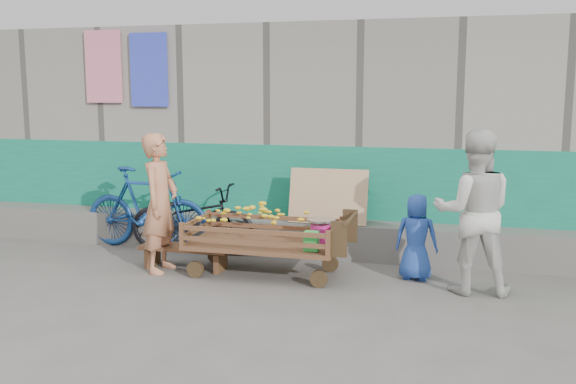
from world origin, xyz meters
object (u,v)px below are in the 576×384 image
(bench, at_px, (186,252))
(vendor_man, at_px, (160,203))
(woman, at_px, (474,212))
(banana_cart, at_px, (261,228))
(bicycle_dark, at_px, (192,218))
(bicycle_blue, at_px, (146,209))
(child, at_px, (416,237))

(bench, xyz_separation_m, vendor_man, (-0.23, -0.17, 0.61))
(woman, bearing_deg, banana_cart, -6.08)
(bicycle_dark, bearing_deg, woman, -102.62)
(banana_cart, height_order, bench, banana_cart)
(banana_cart, relative_size, vendor_man, 1.16)
(bicycle_dark, distance_m, bicycle_blue, 0.67)
(woman, xyz_separation_m, bicycle_dark, (-3.53, 0.80, -0.41))
(bench, xyz_separation_m, bicycle_dark, (-0.23, 0.75, 0.25))
(woman, height_order, child, woman)
(bench, distance_m, woman, 3.36)
(vendor_man, distance_m, woman, 3.53)
(banana_cart, relative_size, bicycle_blue, 1.03)
(vendor_man, bearing_deg, bicycle_blue, 34.81)
(bench, relative_size, bicycle_blue, 0.60)
(vendor_man, xyz_separation_m, child, (2.93, 0.43, -0.33))
(bench, bearing_deg, woman, -0.86)
(banana_cart, xyz_separation_m, vendor_man, (-1.18, -0.15, 0.27))
(bicycle_dark, bearing_deg, vendor_man, -179.86)
(bench, height_order, child, child)
(banana_cart, distance_m, bench, 1.01)
(bicycle_dark, bearing_deg, bench, -162.53)
(bench, height_order, vendor_man, vendor_man)
(bench, bearing_deg, banana_cart, -0.91)
(bench, bearing_deg, bicycle_blue, 140.14)
(woman, distance_m, child, 0.77)
(banana_cart, bearing_deg, bicycle_dark, 147.17)
(bench, height_order, bicycle_blue, bicycle_blue)
(banana_cart, height_order, woman, woman)
(woman, bearing_deg, bench, -6.10)
(bicycle_blue, bearing_deg, vendor_man, -139.10)
(vendor_man, distance_m, child, 2.98)
(child, bearing_deg, vendor_man, 12.26)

